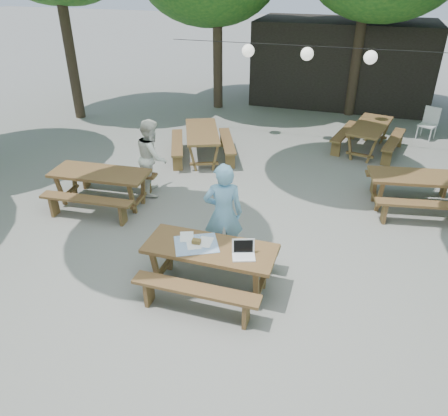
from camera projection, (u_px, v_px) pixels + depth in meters
name	position (u px, v px, depth m)	size (l,w,h in m)	color
ground	(257.00, 259.00, 7.60)	(80.00, 80.00, 0.00)	slate
pavilion	(342.00, 62.00, 15.50)	(6.00, 3.00, 2.80)	black
main_picnic_table	(210.00, 266.00, 6.76)	(2.00, 1.58, 0.75)	#55321E
picnic_table_nw	(102.00, 188.00, 9.13)	(2.05, 1.72, 0.75)	#55321E
picnic_table_ne	(418.00, 192.00, 8.96)	(2.14, 1.88, 0.75)	#55321E
picnic_table_far_w	(202.00, 144.00, 11.32)	(2.19, 2.36, 0.75)	#55321E
picnic_table_far_e	(369.00, 138.00, 11.73)	(1.94, 2.19, 0.75)	#55321E
woman	(223.00, 214.00, 7.18)	(0.65, 0.43, 1.79)	#80BFE9
second_person	(152.00, 157.00, 9.43)	(0.81, 0.63, 1.66)	white
plastic_chair	(427.00, 130.00, 12.65)	(0.58, 0.58, 0.90)	silver
laptop	(244.00, 252.00, 6.37)	(0.40, 0.35, 0.24)	white
tabletop_clutter	(196.00, 243.00, 6.65)	(0.83, 0.78, 0.08)	#346DB1
paper_lanterns	(308.00, 54.00, 11.45)	(9.00, 0.34, 0.38)	black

